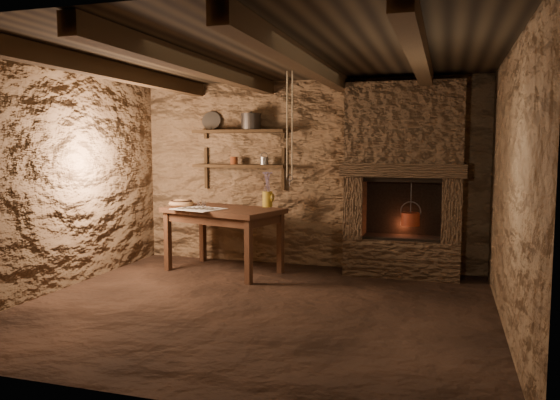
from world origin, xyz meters
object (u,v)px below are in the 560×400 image
(stoneware_jug, at_px, (268,192))
(red_pot, at_px, (411,218))
(wooden_bowl, at_px, (181,203))
(work_table, at_px, (224,238))
(iron_stockpot, at_px, (251,122))

(stoneware_jug, xyz_separation_m, red_pot, (1.75, 0.11, -0.28))
(wooden_bowl, relative_size, red_pot, 0.59)
(stoneware_jug, bearing_deg, work_table, -125.63)
(work_table, height_order, red_pot, red_pot)
(stoneware_jug, xyz_separation_m, wooden_bowl, (-1.06, -0.28, -0.15))
(work_table, height_order, wooden_bowl, wooden_bowl)
(stoneware_jug, bearing_deg, iron_stockpot, 165.77)
(red_pot, bearing_deg, work_table, -169.76)
(iron_stockpot, bearing_deg, wooden_bowl, -146.25)
(stoneware_jug, relative_size, red_pot, 0.83)
(wooden_bowl, distance_m, red_pot, 2.84)
(stoneware_jug, relative_size, iron_stockpot, 1.77)
(stoneware_jug, height_order, red_pot, stoneware_jug)
(wooden_bowl, bearing_deg, stoneware_jug, 14.53)
(wooden_bowl, xyz_separation_m, red_pot, (2.81, 0.39, -0.13))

